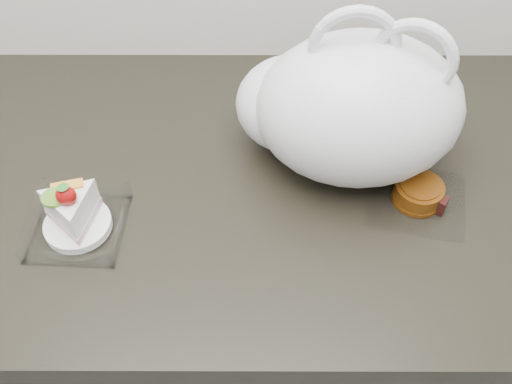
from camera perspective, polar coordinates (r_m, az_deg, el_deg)
name	(u,v)px	position (r m, az deg, el deg)	size (l,w,h in m)	color
counter	(206,314)	(1.26, -4.98, -12.07)	(2.04, 0.64, 0.90)	black
cake_tray	(75,217)	(0.84, -17.64, -2.44)	(0.14, 0.14, 0.10)	white
mooncake_wrap	(419,194)	(0.88, 15.95, -0.21)	(0.17, 0.16, 0.03)	white
plastic_bag	(345,107)	(0.85, 8.93, 8.39)	(0.36, 0.29, 0.28)	white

